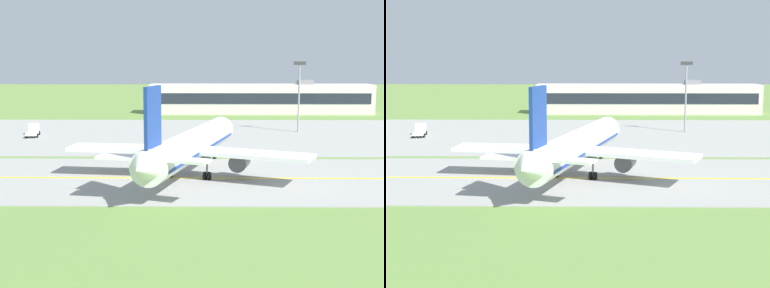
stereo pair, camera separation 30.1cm
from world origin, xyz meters
TOP-DOWN VIEW (x-y plane):
  - ground_plane at (0.00, 0.00)m, footprint 500.00×500.00m
  - taxiway_strip at (0.00, 0.00)m, footprint 240.00×28.00m
  - apron_pad at (10.00, 42.00)m, footprint 140.00×52.00m
  - taxiway_centreline at (0.00, 0.00)m, footprint 220.00×0.60m
  - airplane_lead at (5.34, 1.33)m, footprint 31.99×39.07m
  - service_truck_fuel at (-26.70, 39.29)m, footprint 3.16×6.65m
  - terminal_building at (23.33, 85.21)m, footprint 61.24×8.51m
  - apron_light_mast at (27.05, 45.72)m, footprint 2.40×0.50m
  - traffic_cone_near_edge at (-6.44, 13.50)m, footprint 0.44×0.44m

SIDE VIEW (x-z plane):
  - ground_plane at x=0.00m, z-range 0.00..0.00m
  - taxiway_strip at x=0.00m, z-range 0.00..0.10m
  - apron_pad at x=10.00m, z-range 0.00..0.10m
  - taxiway_centreline at x=0.00m, z-range 0.10..0.11m
  - traffic_cone_near_edge at x=-6.44m, z-range 0.00..0.60m
  - service_truck_fuel at x=-26.70m, z-range -0.11..2.48m
  - terminal_building at x=23.33m, z-range -0.58..8.71m
  - airplane_lead at x=5.34m, z-range -2.22..10.48m
  - apron_light_mast at x=27.05m, z-range 1.98..16.68m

